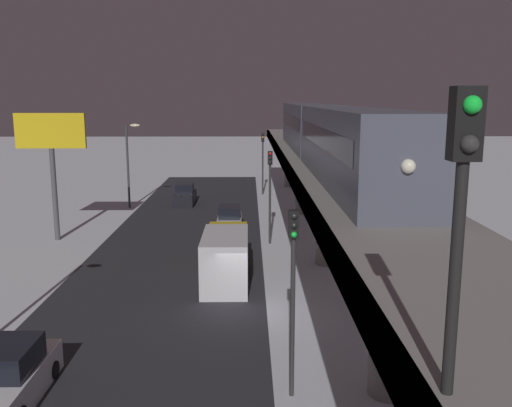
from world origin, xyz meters
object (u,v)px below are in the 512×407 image
Objects in this scene: delivery_van at (226,256)px; commercial_billboard at (51,143)px; rail_signal at (461,191)px; traffic_light_mid at (270,184)px; sedan_white_2 at (230,221)px; traffic_light_near at (293,277)px; sedan_black at (185,196)px; sedan_white at (11,378)px; subway_train at (324,132)px; traffic_light_far at (263,154)px.

commercial_billboard reaches higher than delivery_van.
traffic_light_mid is at bearing -87.71° from rail_signal.
traffic_light_near reaches higher than sedan_white_2.
sedan_black is 16.72m from traffic_light_mid.
commercial_billboard reaches higher than traffic_light_mid.
sedan_white is 0.64× the size of delivery_van.
subway_train reaches higher than traffic_light_mid.
sedan_white_2 is at bearing -83.05° from rail_signal.
delivery_van is at bearing 144.44° from commercial_billboard.
delivery_van is 16.13m from commercial_billboard.
sedan_white_2 is 0.71× the size of traffic_light_far.
subway_train is at bearing -100.71° from traffic_light_near.
sedan_black is at bearing -119.55° from commercial_billboard.
traffic_light_far is at bearing -81.52° from subway_train.
traffic_light_far is at bearing -129.07° from commercial_billboard.
traffic_light_near is (-7.50, 34.32, 3.40)m from sedan_black.
rail_signal is at bearing 91.38° from traffic_light_far.
sedan_white_2 is at bearing -82.91° from traffic_light_near.
delivery_van reaches higher than sedan_white.
traffic_light_near is at bearing 90.00° from traffic_light_far.
delivery_van reaches higher than sedan_white_2.
traffic_light_mid is at bearing 117.27° from sedan_black.
rail_signal is at bearing 135.89° from sedan_white.
delivery_van reaches higher than sedan_black.
traffic_light_mid is (0.00, -19.77, 0.00)m from traffic_light_near.
traffic_light_mid is (-2.70, -7.57, 2.85)m from delivery_van.
traffic_light_far is (-9.30, -39.72, 3.41)m from sedan_white.
commercial_billboard is at bearing -4.76° from traffic_light_mid.
commercial_billboard is (12.14, 2.31, 6.03)m from sedan_white_2.
traffic_light_mid is at bearing 90.00° from traffic_light_far.
commercial_billboard reaches higher than sedan_black.
traffic_light_near is at bearing 125.57° from commercial_billboard.
sedan_black is at bearing 34.85° from traffic_light_far.
subway_train is 8.46× the size of sedan_black.
rail_signal is 0.62× the size of traffic_light_far.
sedan_white_2 is (6.20, -5.90, -7.02)m from subway_train.
traffic_light_mid is 1.00× the size of traffic_light_far.
rail_signal is at bearing 85.70° from subway_train.
rail_signal is 0.88× the size of sedan_white_2.
sedan_black is at bearing -57.40° from subway_train.
traffic_light_near is 0.72× the size of commercial_billboard.
traffic_light_mid is 19.77m from traffic_light_far.
subway_train is 22.65m from traffic_light_far.
commercial_billboard is (15.04, -21.03, 2.63)m from traffic_light_near.
sedan_white_2 is 16.82m from traffic_light_far.
sedan_white is at bearing 61.95° from delivery_van.
traffic_light_mid is 15.32m from commercial_billboard.
sedan_white_2 is 0.51× the size of commercial_billboard.
sedan_black is at bearing -92.99° from sedan_white.
sedan_white is at bearing -44.11° from rail_signal.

